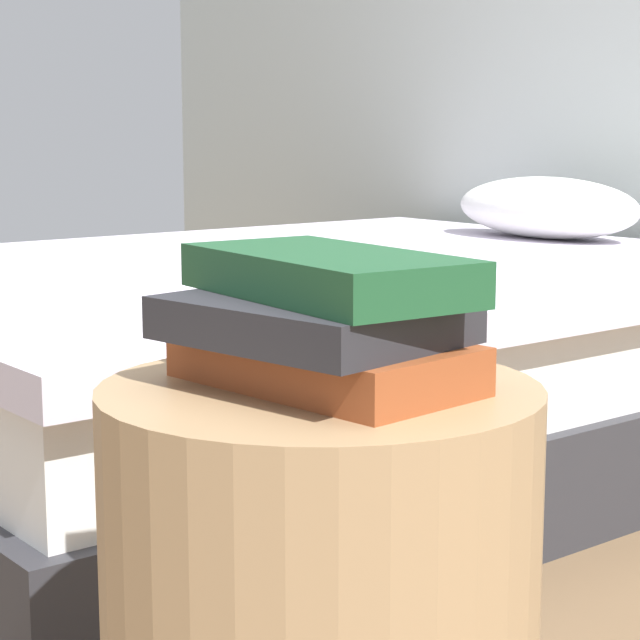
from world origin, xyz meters
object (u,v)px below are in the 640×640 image
bed (309,360)px  book_rust (325,362)px  book_charcoal (314,319)px  book_forest (325,274)px

bed → book_rust: size_ratio=7.25×
book_charcoal → book_forest: size_ratio=0.85×
book_rust → book_forest: (-0.00, 0.00, 0.08)m
book_rust → book_forest: bearing=126.7°
book_rust → book_charcoal: size_ratio=1.12×
bed → book_rust: 1.52m
book_rust → book_forest: size_ratio=0.95×
book_forest → book_charcoal: bearing=-73.4°
book_charcoal → book_forest: bearing=93.4°
bed → book_rust: bearing=-37.4°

